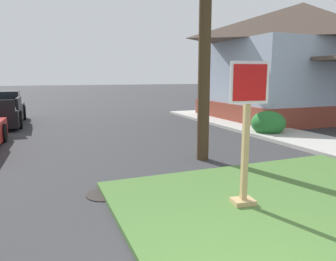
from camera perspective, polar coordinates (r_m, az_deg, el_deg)
The scene contains 6 objects.
grass_corner_patch at distance 5.82m, azimuth 23.15°, elevation -12.41°, with size 5.99×4.66×0.08m, color #477033.
sidewalk_strip at distance 11.73m, azimuth 22.35°, elevation -1.27°, with size 2.20×17.84×0.12m, color #B2AFA8.
stop_sign at distance 5.16m, azimuth 13.96°, elevation -1.54°, with size 0.65×0.33×2.31m.
manhole_cover at distance 6.04m, azimuth -11.30°, elevation -11.28°, with size 0.70×0.70×0.02m, color black.
corner_house at distance 17.92m, azimuth 22.76°, elevation 11.67°, with size 9.21×7.71×5.81m.
shrub_by_curb at distance 12.24m, azimuth 17.71°, elevation 1.29°, with size 1.25×1.25×0.90m, color #266E2E.
Camera 1 is at (-1.71, -1.95, 2.16)m, focal length 33.61 mm.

